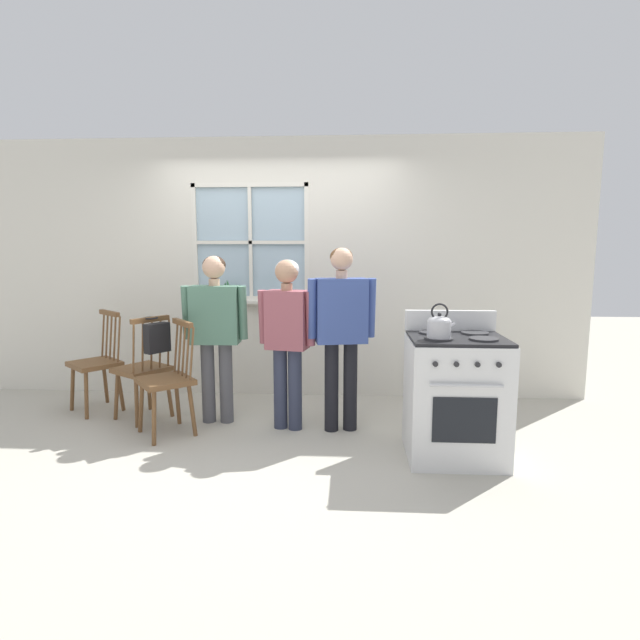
% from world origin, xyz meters
% --- Properties ---
extents(ground_plane, '(16.00, 16.00, 0.00)m').
position_xyz_m(ground_plane, '(0.00, 0.00, 0.00)').
color(ground_plane, '#B2AD9E').
extents(wall_back, '(6.40, 0.16, 2.70)m').
position_xyz_m(wall_back, '(0.02, 1.40, 1.33)').
color(wall_back, silver).
rests_on(wall_back, ground_plane).
extents(chair_by_window, '(0.57, 0.57, 0.97)m').
position_xyz_m(chair_by_window, '(-1.16, 0.51, 0.46)').
color(chair_by_window, brown).
rests_on(chair_by_window, ground_plane).
extents(chair_near_wall, '(0.58, 0.58, 0.97)m').
position_xyz_m(chair_near_wall, '(-0.80, 0.15, 0.46)').
color(chair_near_wall, brown).
rests_on(chair_near_wall, ground_plane).
extents(chair_center_cluster, '(0.58, 0.58, 0.97)m').
position_xyz_m(chair_center_cluster, '(-1.71, 0.73, 0.46)').
color(chair_center_cluster, brown).
rests_on(chair_center_cluster, ground_plane).
extents(person_elderly_left, '(0.58, 0.23, 1.51)m').
position_xyz_m(person_elderly_left, '(-0.46, 0.47, 0.91)').
color(person_elderly_left, '#4C4C51').
rests_on(person_elderly_left, ground_plane).
extents(person_teen_center, '(0.51, 0.27, 1.48)m').
position_xyz_m(person_teen_center, '(0.20, 0.34, 0.89)').
color(person_teen_center, '#2D3347').
rests_on(person_teen_center, ground_plane).
extents(person_adult_right, '(0.59, 0.29, 1.58)m').
position_xyz_m(person_adult_right, '(0.66, 0.33, 0.95)').
color(person_adult_right, black).
rests_on(person_adult_right, ground_plane).
extents(stove, '(0.71, 0.68, 1.08)m').
position_xyz_m(stove, '(1.53, -0.17, 0.47)').
color(stove, silver).
rests_on(stove, ground_plane).
extents(kettle, '(0.21, 0.17, 0.25)m').
position_xyz_m(kettle, '(1.37, -0.30, 1.02)').
color(kettle, '#B7B7BC').
rests_on(kettle, stove).
extents(potted_plant, '(0.14, 0.14, 0.23)m').
position_xyz_m(potted_plant, '(-0.57, 1.31, 1.10)').
color(potted_plant, '#42474C').
rests_on(potted_plant, wall_back).
extents(handbag, '(0.25, 0.25, 0.31)m').
position_xyz_m(handbag, '(-0.97, 0.38, 0.80)').
color(handbag, black).
rests_on(handbag, chair_by_window).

